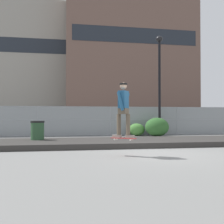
% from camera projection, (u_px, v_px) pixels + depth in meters
% --- Properties ---
extents(ground_plane, '(120.00, 120.00, 0.00)m').
position_uv_depth(ground_plane, '(151.00, 154.00, 8.67)').
color(ground_plane, slate).
extents(gravel_berm, '(12.74, 3.17, 0.22)m').
position_uv_depth(gravel_berm, '(130.00, 142.00, 11.51)').
color(gravel_berm, '#33302D').
rests_on(gravel_berm, ground_plane).
extents(skateboard, '(0.78, 0.61, 0.07)m').
position_uv_depth(skateboard, '(123.00, 138.00, 8.22)').
color(skateboard, '#B22D2D').
extents(skater, '(0.65, 0.61, 1.72)m').
position_uv_depth(skater, '(123.00, 107.00, 8.23)').
color(skater, gray).
rests_on(skater, skateboard).
extents(chain_fence, '(17.95, 0.06, 1.85)m').
position_uv_depth(chain_fence, '(110.00, 121.00, 16.87)').
color(chain_fence, gray).
rests_on(chain_fence, ground_plane).
extents(street_lamp, '(0.44, 0.44, 6.25)m').
position_uv_depth(street_lamp, '(159.00, 73.00, 16.53)').
color(street_lamp, black).
rests_on(street_lamp, ground_plane).
extents(parked_car_near, '(4.46, 2.06, 1.66)m').
position_uv_depth(parked_car_near, '(69.00, 122.00, 18.99)').
color(parked_car_near, '#B7BABF').
rests_on(parked_car_near, ground_plane).
extents(parked_car_mid, '(4.55, 2.25, 1.66)m').
position_uv_depth(parked_car_mid, '(147.00, 122.00, 19.45)').
color(parked_car_mid, maroon).
rests_on(parked_car_mid, ground_plane).
extents(library_building, '(23.88, 14.34, 21.23)m').
position_uv_depth(library_building, '(17.00, 68.00, 51.06)').
color(library_building, gray).
rests_on(library_building, ground_plane).
extents(office_block, '(22.25, 13.62, 23.02)m').
position_uv_depth(office_block, '(127.00, 61.00, 49.32)').
color(office_block, brown).
rests_on(office_block, ground_plane).
extents(shrub_left, '(1.02, 0.83, 0.78)m').
position_uv_depth(shrub_left, '(137.00, 130.00, 16.69)').
color(shrub_left, '#477F38').
rests_on(shrub_left, ground_plane).
extents(shrub_center, '(1.48, 1.21, 1.15)m').
position_uv_depth(shrub_center, '(157.00, 127.00, 16.35)').
color(shrub_center, '#2D5B28').
rests_on(shrub_center, ground_plane).
extents(trash_bin, '(0.59, 0.59, 1.03)m').
position_uv_depth(trash_bin, '(37.00, 133.00, 11.43)').
color(trash_bin, '#2D5133').
rests_on(trash_bin, ground_plane).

